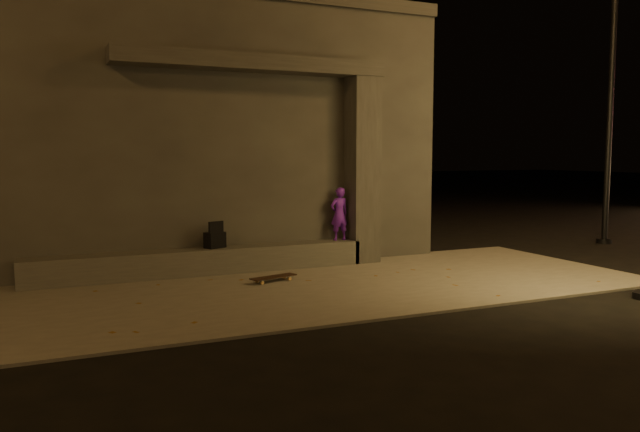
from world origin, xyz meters
name	(u,v)px	position (x,y,z in m)	size (l,w,h in m)	color
ground	(381,317)	(0.00, 0.00, 0.00)	(120.00, 120.00, 0.00)	black
sidewalk	(320,286)	(0.00, 2.00, 0.02)	(11.00, 4.40, 0.04)	#66615A
building	(193,134)	(-1.00, 6.49, 2.61)	(9.00, 5.10, 5.22)	#373432
ledge	(203,261)	(-1.50, 3.75, 0.27)	(6.00, 0.55, 0.45)	#494742
column	(362,171)	(1.70, 3.75, 1.84)	(0.55, 0.55, 3.60)	#373432
canopy	(253,64)	(-0.50, 3.80, 3.78)	(5.00, 0.70, 0.28)	#373432
skateboarder	(339,214)	(1.20, 3.75, 1.00)	(0.38, 0.25, 1.03)	#631CBB
backpack	(215,239)	(-1.27, 3.75, 0.66)	(0.40, 0.34, 0.49)	black
skateboard	(273,277)	(-0.59, 2.57, 0.11)	(0.85, 0.42, 0.09)	black
street_lamp_2	(612,67)	(8.40, 3.79, 4.23)	(0.36, 0.36, 7.48)	black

